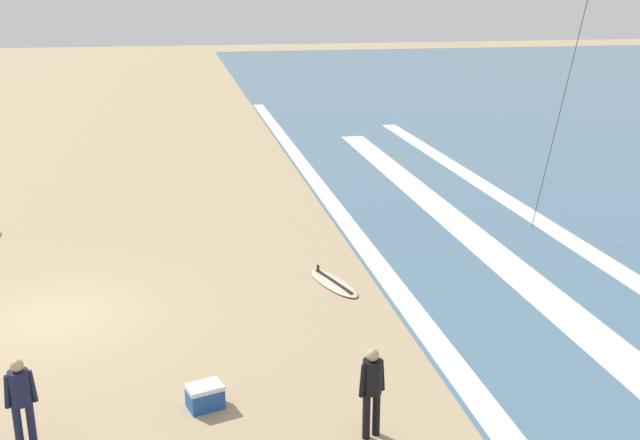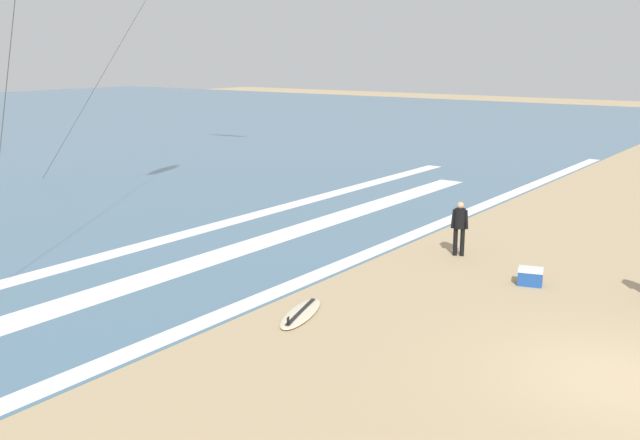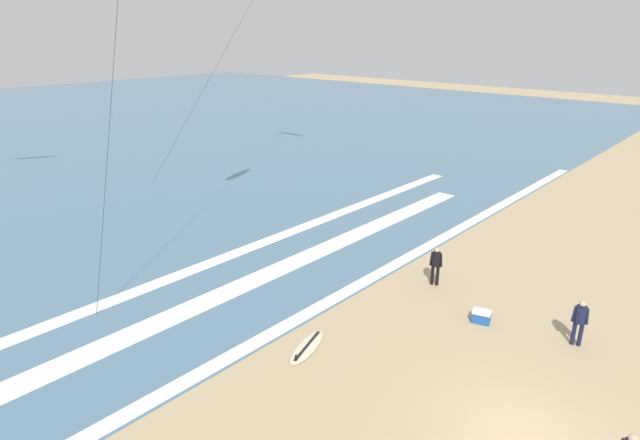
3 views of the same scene
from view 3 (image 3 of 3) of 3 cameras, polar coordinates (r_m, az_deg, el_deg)
ground_plane at (r=15.00m, az=21.09°, el=-21.10°), size 160.00×160.00×0.00m
wave_foam_shoreline at (r=17.70m, az=-6.23°, el=-12.66°), size 58.30×0.58×0.01m
wave_foam_mid_break at (r=20.13m, az=-12.47°, el=-8.74°), size 36.39×1.09×0.01m
wave_foam_outer_break at (r=22.31m, az=-15.74°, el=-6.05°), size 42.66×0.74×0.01m
surfer_mid_group at (r=21.06m, az=12.48°, el=-4.53°), size 0.32×0.51×1.60m
surfer_foreground_main at (r=18.71m, az=26.39°, el=-9.58°), size 0.32×0.51×1.60m
surfboard_left_pile at (r=17.15m, az=-1.40°, el=-13.60°), size 2.18×1.21×0.25m
cooler_box at (r=19.22m, az=17.13°, el=-9.97°), size 0.61×0.71×0.44m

